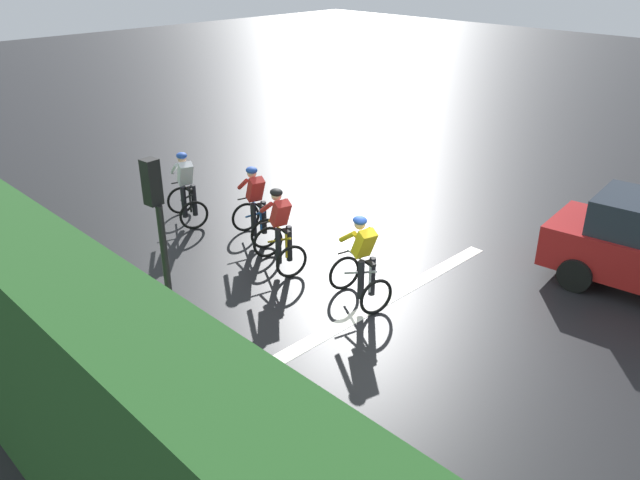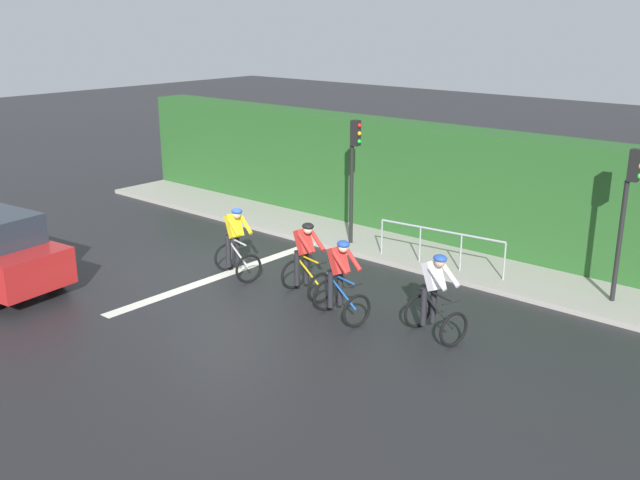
{
  "view_description": "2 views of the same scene",
  "coord_description": "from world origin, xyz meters",
  "px_view_note": "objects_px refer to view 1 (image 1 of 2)",
  "views": [
    {
      "loc": [
        -7.36,
        -5.84,
        5.93
      ],
      "look_at": [
        0.21,
        1.84,
        0.81
      ],
      "focal_mm": 35.22,
      "sensor_mm": 36.0,
      "label": 1
    },
    {
      "loc": [
        10.97,
        12.59,
        5.9
      ],
      "look_at": [
        -0.86,
        2.42,
        1.02
      ],
      "focal_mm": 40.79,
      "sensor_mm": 36.0,
      "label": 2
    }
  ],
  "objects_px": {
    "cyclist_lead": "(186,190)",
    "cyclist_fourth": "(362,263)",
    "traffic_light_near_crossing": "(160,236)",
    "cyclist_second": "(255,206)",
    "pedestrian_railing_kerbside": "(92,263)",
    "cyclist_mid": "(280,231)"
  },
  "relations": [
    {
      "from": "cyclist_lead",
      "to": "cyclist_fourth",
      "type": "distance_m",
      "value": 5.28
    },
    {
      "from": "traffic_light_near_crossing",
      "to": "cyclist_second",
      "type": "bearing_deg",
      "value": 35.05
    },
    {
      "from": "cyclist_second",
      "to": "cyclist_fourth",
      "type": "distance_m",
      "value": 3.4
    },
    {
      "from": "cyclist_second",
      "to": "traffic_light_near_crossing",
      "type": "xyz_separation_m",
      "value": [
        -3.81,
        -2.67,
        1.43
      ]
    },
    {
      "from": "cyclist_second",
      "to": "pedestrian_railing_kerbside",
      "type": "bearing_deg",
      "value": 179.58
    },
    {
      "from": "cyclist_fourth",
      "to": "pedestrian_railing_kerbside",
      "type": "xyz_separation_m",
      "value": [
        -3.39,
        3.41,
        -0.02
      ]
    },
    {
      "from": "cyclist_lead",
      "to": "cyclist_mid",
      "type": "distance_m",
      "value": 3.25
    },
    {
      "from": "cyclist_second",
      "to": "traffic_light_near_crossing",
      "type": "relative_size",
      "value": 0.5
    },
    {
      "from": "cyclist_lead",
      "to": "cyclist_fourth",
      "type": "relative_size",
      "value": 1.0
    },
    {
      "from": "cyclist_mid",
      "to": "cyclist_lead",
      "type": "bearing_deg",
      "value": 90.21
    },
    {
      "from": "cyclist_mid",
      "to": "pedestrian_railing_kerbside",
      "type": "xyz_separation_m",
      "value": [
        -3.24,
        1.38,
        -0.02
      ]
    },
    {
      "from": "cyclist_mid",
      "to": "traffic_light_near_crossing",
      "type": "bearing_deg",
      "value": -158.34
    },
    {
      "from": "pedestrian_railing_kerbside",
      "to": "traffic_light_near_crossing",
      "type": "bearing_deg",
      "value": -91.88
    },
    {
      "from": "cyclist_lead",
      "to": "cyclist_second",
      "type": "height_order",
      "value": "same"
    },
    {
      "from": "cyclist_second",
      "to": "cyclist_mid",
      "type": "bearing_deg",
      "value": -109.62
    },
    {
      "from": "cyclist_mid",
      "to": "cyclist_fourth",
      "type": "xyz_separation_m",
      "value": [
        0.15,
        -2.03,
        0.0
      ]
    },
    {
      "from": "cyclist_second",
      "to": "cyclist_fourth",
      "type": "height_order",
      "value": "same"
    },
    {
      "from": "cyclist_fourth",
      "to": "traffic_light_near_crossing",
      "type": "bearing_deg",
      "value": 168.43
    },
    {
      "from": "cyclist_mid",
      "to": "cyclist_second",
      "type": "bearing_deg",
      "value": 70.38
    },
    {
      "from": "cyclist_lead",
      "to": "cyclist_mid",
      "type": "relative_size",
      "value": 1.0
    },
    {
      "from": "cyclist_lead",
      "to": "pedestrian_railing_kerbside",
      "type": "xyz_separation_m",
      "value": [
        -3.23,
        -1.87,
        -0.02
      ]
    },
    {
      "from": "cyclist_second",
      "to": "pedestrian_railing_kerbside",
      "type": "relative_size",
      "value": 0.51
    }
  ]
}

